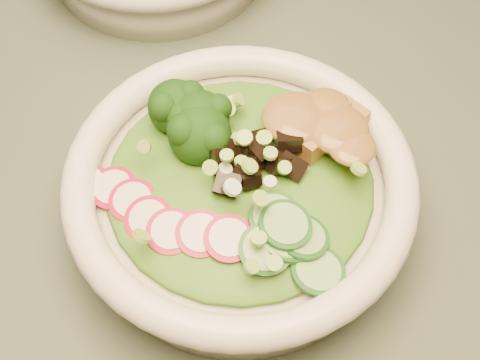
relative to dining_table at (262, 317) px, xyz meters
The scene contains 10 objects.
dining_table is the anchor object (origin of this frame).
salad_bowl 0.16m from the dining_table, 146.27° to the left, with size 0.27×0.27×0.07m.
lettuce_bed 0.18m from the dining_table, 146.27° to the left, with size 0.20×0.20×0.02m, color #2B6114.
broccoli_florets 0.22m from the dining_table, 150.29° to the left, with size 0.08×0.07×0.04m, color black, non-canonical shape.
radish_slices 0.19m from the dining_table, 153.09° to the right, with size 0.11×0.04×0.02m, color maroon, non-canonical shape.
cucumber_slices 0.19m from the dining_table, 21.54° to the right, with size 0.07×0.07×0.04m, color #94CC71, non-canonical shape.
mushroom_heap 0.19m from the dining_table, 131.72° to the left, with size 0.07×0.07×0.04m, color black, non-canonical shape.
tofu_cubes 0.20m from the dining_table, 94.32° to the left, with size 0.09×0.06×0.04m, color #A47636, non-canonical shape.
peanut_sauce 0.21m from the dining_table, 94.32° to the left, with size 0.07×0.06×0.02m, color brown.
scallion_garnish 0.20m from the dining_table, 146.27° to the left, with size 0.19×0.19×0.02m, color #7FB53F, non-canonical shape.
Camera 1 is at (0.10, -0.22, 1.23)m, focal length 50.00 mm.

